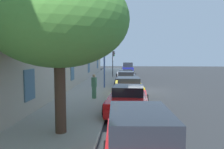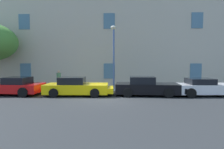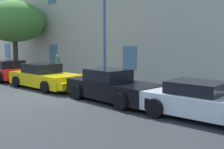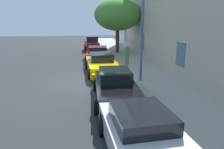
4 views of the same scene
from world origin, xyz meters
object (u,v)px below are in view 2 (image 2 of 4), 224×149
sportscar_white_middle (149,87)px  street_lamp (114,45)px  pedestrian_admiring (59,80)px  sportscar_yellow_flank (79,87)px  sportscar_red_lead (12,87)px  sportscar_tail_end (206,88)px

sportscar_white_middle → street_lamp: size_ratio=0.95×
street_lamp → pedestrian_admiring: street_lamp is taller
street_lamp → pedestrian_admiring: 5.67m
sportscar_yellow_flank → sportscar_white_middle: bearing=1.3°
sportscar_red_lead → pedestrian_admiring: pedestrian_admiring is taller
sportscar_yellow_flank → sportscar_tail_end: size_ratio=1.02×
sportscar_yellow_flank → sportscar_red_lead: bearing=179.2°
sportscar_yellow_flank → street_lamp: size_ratio=0.96×
sportscar_yellow_flank → sportscar_white_middle: sportscar_white_middle is taller
sportscar_tail_end → pedestrian_admiring: size_ratio=3.09×
sportscar_red_lead → street_lamp: bearing=11.5°
sportscar_red_lead → pedestrian_admiring: 3.69m
sportscar_red_lead → sportscar_yellow_flank: 5.18m
sportscar_red_lead → sportscar_tail_end: (14.76, 0.17, -0.02)m
sportscar_red_lead → sportscar_yellow_flank: (5.18, -0.07, -0.01)m
sportscar_tail_end → street_lamp: bearing=168.7°
sportscar_yellow_flank → sportscar_white_middle: 5.27m
sportscar_red_lead → pedestrian_admiring: bearing=37.3°
street_lamp → sportscar_white_middle: bearing=-29.5°
sportscar_red_lead → pedestrian_admiring: size_ratio=2.90×
sportscar_yellow_flank → pedestrian_admiring: pedestrian_admiring is taller
sportscar_red_lead → sportscar_yellow_flank: bearing=-0.8°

